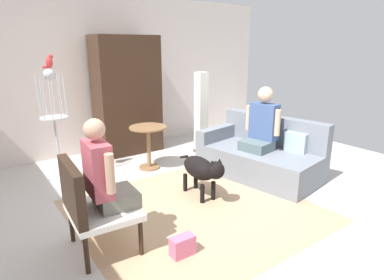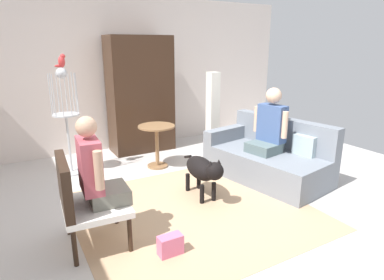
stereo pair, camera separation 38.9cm
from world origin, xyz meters
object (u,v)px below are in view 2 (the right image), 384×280
round_end_table (157,139)px  parrot (62,61)px  person_on_couch (270,126)px  handbag (170,245)px  armoire_cabinet (140,95)px  dog (203,169)px  column_lamp (213,114)px  couch (268,158)px  armchair (81,197)px  bird_cage_stand (67,123)px  person_on_armchair (96,170)px

round_end_table → parrot: (-1.23, 0.41, 1.21)m
person_on_couch → handbag: person_on_couch is taller
person_on_couch → armoire_cabinet: 2.46m
dog → column_lamp: (1.10, 1.48, 0.33)m
couch → armchair: 2.78m
bird_cage_stand → round_end_table: bearing=-18.3°
couch → person_on_armchair: (-2.58, -0.48, 0.47)m
round_end_table → column_lamp: 1.19m
column_lamp → armoire_cabinet: bearing=141.5°
couch → parrot: size_ratio=10.03×
round_end_table → bird_cage_stand: bird_cage_stand is taller
person_on_couch → handbag: 2.36m
dog → armchair: bearing=-167.6°
person_on_armchair → bird_cage_stand: size_ratio=0.54×
dog → handbag: (-0.88, -0.87, -0.29)m
parrot → armoire_cabinet: 1.61m
column_lamp → armoire_cabinet: size_ratio=0.70×
person_on_couch → armoire_cabinet: size_ratio=0.44×
round_end_table → column_lamp: (1.15, 0.17, 0.25)m
couch → round_end_table: couch is taller
handbag → column_lamp: bearing=49.9°
person_on_armchair → parrot: size_ratio=4.60×
person_on_armchair → column_lamp: bearing=36.3°
armchair → round_end_table: size_ratio=1.33×
armchair → dog: armchair is taller
column_lamp → armoire_cabinet: (-1.02, 0.81, 0.31)m
armchair → handbag: size_ratio=3.96×
bird_cage_stand → parrot: parrot is taller
parrot → column_lamp: parrot is taller
armchair → column_lamp: (2.64, 1.82, 0.20)m
couch → person_on_armchair: person_on_armchair is taller
round_end_table → bird_cage_stand: bearing=161.7°
round_end_table → dog: (0.05, -1.31, -0.08)m
armoire_cabinet → person_on_couch: bearing=-63.8°
armchair → bird_cage_stand: bearing=83.3°
armchair → armoire_cabinet: 3.13m
handbag → round_end_table: bearing=69.1°
dog → armoire_cabinet: 2.38m
bird_cage_stand → handbag: size_ratio=6.91×
person_on_armchair → column_lamp: column_lamp is taller
person_on_couch → round_end_table: 1.74m
person_on_armchair → person_on_couch: bearing=9.9°
armchair → person_on_armchair: 0.29m
round_end_table → bird_cage_stand: 1.35m
bird_cage_stand → parrot: 0.89m
handbag → bird_cage_stand: bearing=99.1°
armchair → person_on_couch: person_on_couch is taller
round_end_table → person_on_armchair: bearing=-128.9°
dog → round_end_table: bearing=92.2°
round_end_table → handbag: size_ratio=2.98×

